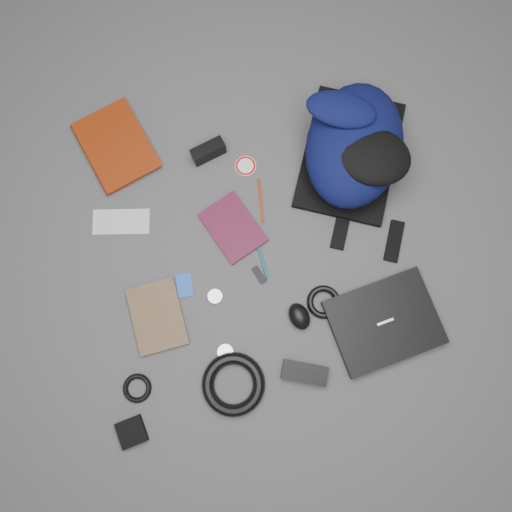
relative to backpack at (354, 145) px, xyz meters
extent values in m
plane|color=#4F4F51|center=(-0.38, -0.28, -0.10)|extent=(4.00, 4.00, 0.00)
cube|color=black|center=(-0.01, -0.57, -0.08)|extent=(0.37, 0.31, 0.03)
imported|color=maroon|center=(-0.87, 0.14, -0.08)|extent=(0.29, 0.34, 0.03)
imported|color=#C78A0E|center=(-0.81, -0.42, -0.09)|extent=(0.18, 0.23, 0.02)
cube|color=silver|center=(-0.80, -0.08, -0.10)|extent=(0.20, 0.12, 0.00)
cube|color=#410C21|center=(-0.43, -0.17, -0.09)|extent=(0.22, 0.25, 0.02)
cube|color=black|center=(-0.47, 0.10, -0.07)|extent=(0.12, 0.07, 0.06)
cylinder|color=white|center=(-0.35, 0.03, -0.10)|extent=(0.08, 0.08, 0.00)
cylinder|color=#0C5C74|center=(-0.36, -0.28, -0.10)|extent=(0.02, 0.16, 0.01)
cylinder|color=#B1310D|center=(-0.32, -0.10, -0.10)|extent=(0.02, 0.15, 0.01)
cube|color=blue|center=(-0.62, -0.33, -0.10)|extent=(0.05, 0.08, 0.00)
cube|color=black|center=(-0.38, -0.34, -0.09)|extent=(0.04, 0.06, 0.01)
cube|color=black|center=(-0.35, -0.21, -0.09)|extent=(0.04, 0.04, 0.01)
ellipsoid|color=black|center=(-0.28, -0.50, -0.08)|extent=(0.08, 0.10, 0.05)
cylinder|color=#A6A6A8|center=(-0.53, -0.39, -0.09)|extent=(0.06, 0.06, 0.01)
cylinder|color=silver|center=(-0.53, -0.57, -0.09)|extent=(0.06, 0.06, 0.01)
torus|color=black|center=(-0.19, -0.47, -0.09)|extent=(0.14, 0.14, 0.02)
cube|color=black|center=(-0.30, -0.68, -0.08)|extent=(0.15, 0.11, 0.03)
torus|color=black|center=(-0.52, -0.67, -0.08)|extent=(0.25, 0.25, 0.04)
cube|color=black|center=(-0.86, -0.75, -0.09)|extent=(0.10, 0.10, 0.02)
torus|color=black|center=(-0.82, -0.63, -0.09)|extent=(0.11, 0.11, 0.02)
camera|label=1|loc=(-0.43, -0.56, 1.52)|focal=35.00mm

